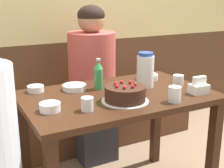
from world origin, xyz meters
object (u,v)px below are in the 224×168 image
bench_seat (72,124)px  bowl_rice_small (148,77)px  person_pale_blue_shirt (92,86)px  glass_shot_small (175,94)px  birthday_cake (125,94)px  glass_tumbler_short (178,80)px  water_pitcher (145,70)px  bowl_soup_white (36,89)px  glass_water_tall (87,104)px  bowl_side_dish (74,87)px  napkin_holder (199,87)px  bowl_sauce_shallow (50,107)px  soju_bottle (98,75)px

bench_seat → bowl_rice_small: bearing=-61.4°
bench_seat → person_pale_blue_shirt: (0.11, -0.21, 0.39)m
glass_shot_small → person_pale_blue_shirt: size_ratio=0.07×
glass_shot_small → birthday_cake: bearing=151.0°
glass_shot_small → glass_tumbler_short: bearing=47.3°
birthday_cake → water_pitcher: bearing=36.3°
bowl_soup_white → glass_water_tall: bearing=-70.8°
bench_seat → glass_tumbler_short: glass_tumbler_short is taller
bowl_side_dish → person_pale_blue_shirt: size_ratio=0.12×
napkin_holder → person_pale_blue_shirt: (-0.33, 0.83, -0.16)m
napkin_holder → bowl_soup_white: size_ratio=1.09×
water_pitcher → bowl_side_dish: (-0.43, 0.15, -0.09)m
bowl_side_dish → bowl_sauce_shallow: bowl_sauce_shallow is taller
bowl_soup_white → bowl_rice_small: size_ratio=0.69×
napkin_holder → glass_tumbler_short: size_ratio=1.57×
bowl_soup_white → bench_seat: bearing=52.8°
bowl_rice_small → glass_water_tall: size_ratio=2.06×
person_pale_blue_shirt → glass_shot_small: bearing=6.5°
bench_seat → bowl_soup_white: 0.88m
bowl_rice_small → glass_shot_small: size_ratio=1.65×
bench_seat → bowl_side_dish: bearing=-107.6°
soju_bottle → bowl_soup_white: size_ratio=1.94×
bench_seat → person_pale_blue_shirt: bearing=-63.1°
bench_seat → bowl_rice_small: size_ratio=16.02×
glass_shot_small → bench_seat: bearing=100.7°
bowl_rice_small → glass_water_tall: (-0.62, -0.37, 0.02)m
soju_bottle → glass_tumbler_short: bearing=-19.2°
soju_bottle → bowl_side_dish: bearing=159.2°
birthday_cake → glass_water_tall: (-0.24, -0.03, -0.01)m
glass_shot_small → person_pale_blue_shirt: 0.91m
bench_seat → glass_shot_small: 1.25m
bowl_side_dish → glass_tumbler_short: bearing=-19.6°
water_pitcher → bowl_rice_small: 0.21m
bench_seat → bowl_sauce_shallow: bowl_sauce_shallow is taller
bowl_rice_small → bowl_side_dish: bearing=179.7°
water_pitcher → bowl_side_dish: water_pitcher is taller
soju_bottle → person_pale_blue_shirt: size_ratio=0.16×
bowl_rice_small → glass_shot_small: 0.49m
water_pitcher → person_pale_blue_shirt: size_ratio=0.18×
bowl_soup_white → person_pale_blue_shirt: (0.53, 0.35, -0.14)m
bench_seat → person_pale_blue_shirt: person_pale_blue_shirt is taller
glass_water_tall → glass_shot_small: bearing=-11.8°
napkin_holder → person_pale_blue_shirt: 0.91m
glass_tumbler_short → bench_seat: bearing=116.9°
bench_seat → water_pitcher: 1.03m
bowl_sauce_shallow → glass_water_tall: (0.17, -0.08, 0.01)m
bowl_rice_small → glass_shot_small: (-0.14, -0.47, 0.03)m
soju_bottle → person_pale_blue_shirt: bearing=70.5°
bowl_soup_white → glass_tumbler_short: size_ratio=1.44×
glass_water_tall → person_pale_blue_shirt: bearing=64.2°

